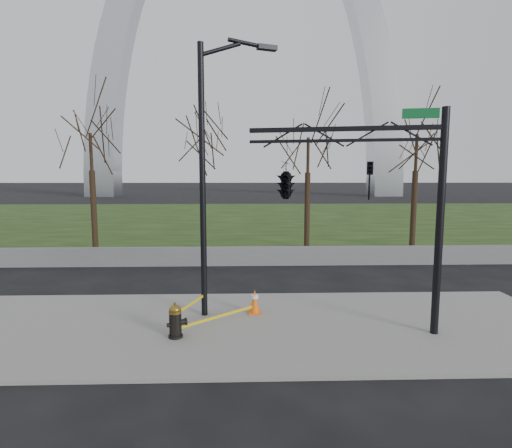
{
  "coord_description": "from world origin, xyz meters",
  "views": [
    {
      "loc": [
        -0.29,
        -10.9,
        4.27
      ],
      "look_at": [
        0.09,
        2.0,
        2.72
      ],
      "focal_mm": 28.11,
      "sensor_mm": 36.0,
      "label": 1
    }
  ],
  "objects_px": {
    "fire_hydrant": "(176,321)",
    "traffic_signal_mast": "(314,181)",
    "street_light": "(210,161)",
    "traffic_cone": "(255,301)"
  },
  "relations": [
    {
      "from": "fire_hydrant",
      "to": "traffic_signal_mast",
      "type": "distance_m",
      "value": 5.2
    },
    {
      "from": "fire_hydrant",
      "to": "street_light",
      "type": "height_order",
      "value": "street_light"
    },
    {
      "from": "traffic_cone",
      "to": "traffic_signal_mast",
      "type": "xyz_separation_m",
      "value": [
        1.58,
        -1.08,
        3.68
      ]
    },
    {
      "from": "traffic_cone",
      "to": "traffic_signal_mast",
      "type": "relative_size",
      "value": 0.12
    },
    {
      "from": "fire_hydrant",
      "to": "traffic_signal_mast",
      "type": "xyz_separation_m",
      "value": [
        3.67,
        0.71,
        3.62
      ]
    },
    {
      "from": "fire_hydrant",
      "to": "traffic_cone",
      "type": "relative_size",
      "value": 1.25
    },
    {
      "from": "traffic_cone",
      "to": "street_light",
      "type": "relative_size",
      "value": 0.09
    },
    {
      "from": "street_light",
      "to": "traffic_signal_mast",
      "type": "distance_m",
      "value": 3.12
    },
    {
      "from": "traffic_cone",
      "to": "street_light",
      "type": "bearing_deg",
      "value": -178.79
    },
    {
      "from": "street_light",
      "to": "traffic_signal_mast",
      "type": "height_order",
      "value": "street_light"
    }
  ]
}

